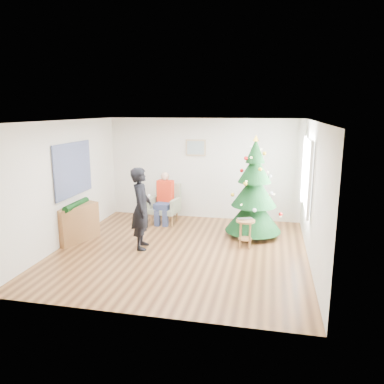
% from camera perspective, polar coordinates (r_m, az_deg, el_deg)
% --- Properties ---
extents(floor, '(5.00, 5.00, 0.00)m').
position_cam_1_polar(floor, '(7.71, -1.67, -8.92)').
color(floor, brown).
rests_on(floor, ground).
extents(ceiling, '(5.00, 5.00, 0.00)m').
position_cam_1_polar(ceiling, '(7.19, -1.81, 10.76)').
color(ceiling, white).
rests_on(ceiling, wall_back).
extents(wall_back, '(5.00, 0.00, 5.00)m').
position_cam_1_polar(wall_back, '(9.75, 1.75, 3.54)').
color(wall_back, silver).
rests_on(wall_back, floor).
extents(wall_front, '(5.00, 0.00, 5.00)m').
position_cam_1_polar(wall_front, '(5.03, -8.54, -5.20)').
color(wall_front, silver).
rests_on(wall_front, floor).
extents(wall_left, '(0.00, 5.00, 5.00)m').
position_cam_1_polar(wall_left, '(8.29, -18.78, 1.28)').
color(wall_left, silver).
rests_on(wall_left, floor).
extents(wall_right, '(0.00, 5.00, 5.00)m').
position_cam_1_polar(wall_right, '(7.18, 18.03, -0.31)').
color(wall_right, silver).
rests_on(wall_right, floor).
extents(window_panel, '(0.04, 1.30, 1.40)m').
position_cam_1_polar(window_panel, '(8.12, 17.22, 2.60)').
color(window_panel, white).
rests_on(window_panel, wall_right).
extents(curtains, '(0.05, 1.75, 1.50)m').
position_cam_1_polar(curtains, '(8.12, 17.01, 2.61)').
color(curtains, white).
rests_on(curtains, wall_right).
extents(christmas_tree, '(1.26, 1.26, 2.28)m').
position_cam_1_polar(christmas_tree, '(8.44, 9.44, 0.08)').
color(christmas_tree, '#3F2816').
rests_on(christmas_tree, floor).
extents(stool, '(0.39, 0.39, 0.58)m').
position_cam_1_polar(stool, '(7.90, 8.12, -6.22)').
color(stool, brown).
rests_on(stool, floor).
extents(laptop, '(0.37, 0.31, 0.03)m').
position_cam_1_polar(laptop, '(7.82, 8.19, -4.15)').
color(laptop, silver).
rests_on(laptop, stool).
extents(armchair, '(0.79, 0.73, 0.98)m').
position_cam_1_polar(armchair, '(9.50, -4.09, -2.54)').
color(armchair, gray).
rests_on(armchair, floor).
extents(seated_person, '(0.43, 0.60, 1.28)m').
position_cam_1_polar(seated_person, '(9.38, -4.26, -0.87)').
color(seated_person, navy).
rests_on(seated_person, armchair).
extents(standing_man, '(0.52, 0.68, 1.69)m').
position_cam_1_polar(standing_man, '(7.68, -7.73, -2.50)').
color(standing_man, black).
rests_on(standing_man, floor).
extents(game_controller, '(0.06, 0.13, 0.04)m').
position_cam_1_polar(game_controller, '(7.53, -6.57, -0.57)').
color(game_controller, white).
rests_on(game_controller, standing_man).
extents(console, '(0.63, 1.04, 0.80)m').
position_cam_1_polar(console, '(8.49, -17.06, -4.61)').
color(console, brown).
rests_on(console, floor).
extents(garland, '(0.14, 0.90, 0.14)m').
position_cam_1_polar(garland, '(8.38, -17.24, -1.86)').
color(garland, black).
rests_on(garland, console).
extents(tapestry, '(0.03, 1.50, 1.15)m').
position_cam_1_polar(tapestry, '(8.48, -17.64, 3.32)').
color(tapestry, black).
rests_on(tapestry, wall_left).
extents(framed_picture, '(0.52, 0.05, 0.42)m').
position_cam_1_polar(framed_picture, '(9.68, 0.56, 6.76)').
color(framed_picture, tan).
rests_on(framed_picture, wall_back).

